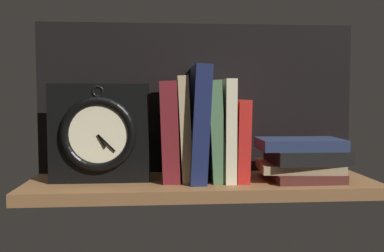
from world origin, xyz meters
TOP-DOWN VIEW (x-y plane):
  - ground_plane at (0.00, 0.00)cm, footprint 74.61×22.33cm
  - back_panel at (0.00, 10.57)cm, footprint 74.61×1.20cm
  - book_maroon_dawkins at (-7.03, 1.48)cm, footprint 4.28×12.91cm
  - book_tan_shortstories at (-3.82, 1.48)cm, footprint 3.27×12.87cm
  - book_navy_bierce at (-0.70, 1.48)cm, footprint 4.61×16.97cm
  - book_green_romantic at (2.67, 1.48)cm, footprint 3.84×14.04cm
  - book_cream_twain at (5.46, 1.48)cm, footprint 2.28×15.13cm
  - book_red_requiem at (8.19, 1.48)cm, footprint 2.94×15.13cm
  - framed_clock at (-21.66, 0.19)cm, footprint 20.68×7.52cm
  - book_stack_side at (21.84, -1.31)cm, footprint 18.57×14.44cm

SIDE VIEW (x-z plane):
  - ground_plane at x=0.00cm, z-range -2.50..0.00cm
  - book_stack_side at x=21.84cm, z-range -0.04..8.94cm
  - book_red_requiem at x=8.19cm, z-range -0.02..17.37cm
  - framed_clock at x=-21.66cm, z-range 0.00..20.68cm
  - book_maroon_dawkins at x=-7.03cm, z-range -0.05..21.26cm
  - book_green_romantic at x=2.67cm, z-range -0.06..21.46cm
  - book_cream_twain at x=5.46cm, z-range 0.00..21.67cm
  - book_tan_shortstories at x=-3.82cm, z-range -0.04..22.35cm
  - book_navy_bierce at x=-0.70cm, z-range -0.07..24.62cm
  - back_panel at x=0.00cm, z-range 0.00..35.14cm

